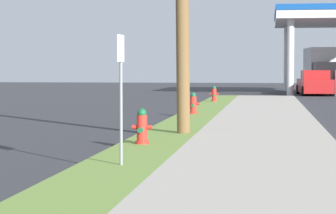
{
  "coord_description": "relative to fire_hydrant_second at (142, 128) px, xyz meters",
  "views": [
    {
      "loc": [
        3.12,
        -0.23,
        1.7
      ],
      "look_at": [
        0.98,
        14.46,
        0.86
      ],
      "focal_mm": 73.63,
      "sensor_mm": 36.0,
      "label": 1
    }
  ],
  "objects": [
    {
      "name": "car_red_by_near_pump",
      "position": [
        5.52,
        30.23,
        0.28
      ],
      "size": [
        2.16,
        4.59,
        1.57
      ],
      "color": "red",
      "rests_on": "ground"
    },
    {
      "name": "fire_hydrant_third",
      "position": [
        0.04,
        9.61,
        0.0
      ],
      "size": [
        0.42,
        0.37,
        0.74
      ],
      "color": "red",
      "rests_on": "grass_verge"
    },
    {
      "name": "fire_hydrant_fourth",
      "position": [
        0.05,
        18.79,
        0.0
      ],
      "size": [
        0.42,
        0.38,
        0.74
      ],
      "color": "red",
      "rests_on": "grass_verge"
    },
    {
      "name": "truck_black_at_forecourt",
      "position": [
        6.3,
        34.21,
        1.04
      ],
      "size": [
        2.61,
        6.54,
        3.11
      ],
      "color": "black",
      "rests_on": "ground"
    },
    {
      "name": "fire_hydrant_second",
      "position": [
        0.0,
        0.0,
        0.0
      ],
      "size": [
        0.42,
        0.38,
        0.74
      ],
      "color": "red",
      "rests_on": "grass_verge"
    },
    {
      "name": "street_sign_post",
      "position": [
        0.24,
        -3.15,
        1.19
      ],
      "size": [
        0.05,
        0.36,
        2.12
      ],
      "color": "gray",
      "rests_on": "grass_verge"
    }
  ]
}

